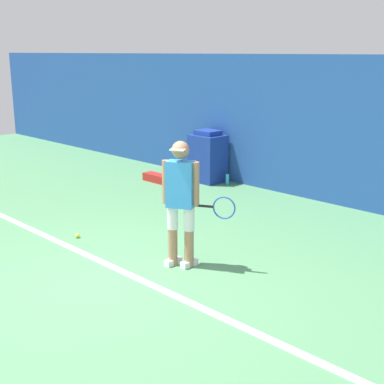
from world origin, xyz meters
The scene contains 8 objects.
ground_plane centered at (0.00, 0.00, 0.00)m, with size 24.00×24.00×0.00m, color #518C5B.
back_wall centered at (0.00, 5.13, 1.32)m, with size 24.00×0.10×2.64m.
court_baseline centered at (0.00, 0.47, 0.01)m, with size 21.60×0.10×0.01m.
tennis_player centered at (0.25, 1.15, 0.90)m, with size 0.84×0.53×1.63m.
tennis_ball centered at (-1.61, 0.78, 0.03)m, with size 0.07×0.07×0.07m.
covered_chair centered at (-2.73, 4.75, 0.52)m, with size 0.68×0.57×1.09m.
equipment_bag centered at (-3.46, 3.94, 0.08)m, with size 0.64×0.25×0.17m.
water_bottle centered at (-2.22, 4.81, 0.12)m, with size 0.07×0.07×0.25m.
Camera 1 is at (4.93, -3.30, 2.69)m, focal length 50.00 mm.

